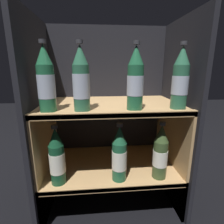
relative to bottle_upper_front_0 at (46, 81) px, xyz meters
The scene contains 12 objects.
fridge_back_wall 0.48m from the bottle_upper_front_0, 53.20° to the left, with size 0.70×0.02×0.94m, color black.
fridge_side_left 0.25m from the bottle_upper_front_0, 119.37° to the left, with size 0.02×0.44×0.94m, color black.
fridge_side_right 0.65m from the bottle_upper_front_0, 12.99° to the left, with size 0.02×0.44×0.94m, color black.
shelf_lower 0.57m from the bottle_upper_front_0, 26.07° to the left, with size 0.66×0.40×0.22m.
shelf_upper 0.39m from the bottle_upper_front_0, 26.65° to the left, with size 0.66×0.40×0.55m.
bottle_upper_front_0 is the anchor object (origin of this frame).
bottle_upper_front_1 0.13m from the bottle_upper_front_0, ahead, with size 0.07×0.07×0.27m.
bottle_upper_front_2 0.35m from the bottle_upper_front_0, ahead, with size 0.07×0.07×0.27m.
bottle_upper_front_3 0.54m from the bottle_upper_front_0, ahead, with size 0.07×0.07×0.27m.
bottle_lower_front_0 0.33m from the bottle_upper_front_0, ahead, with size 0.07×0.07×0.27m.
bottle_lower_front_1 0.44m from the bottle_upper_front_0, ahead, with size 0.07×0.07×0.27m.
bottle_lower_front_2 0.58m from the bottle_upper_front_0, ahead, with size 0.07×0.07×0.27m.
Camera 1 is at (-0.07, -0.63, 0.71)m, focal length 28.00 mm.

